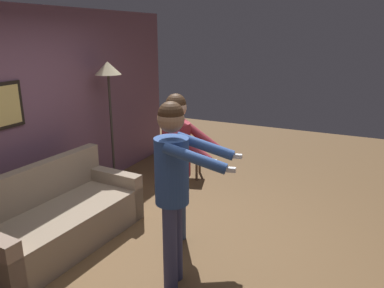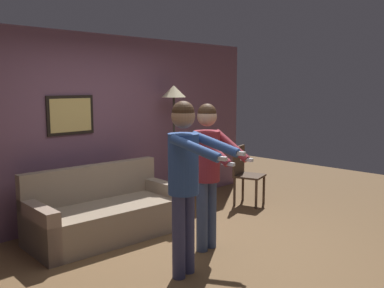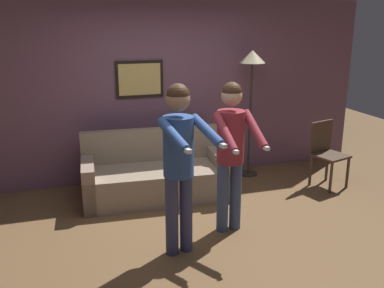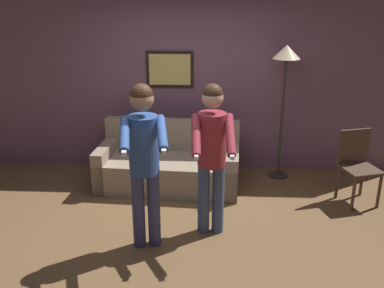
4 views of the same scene
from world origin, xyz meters
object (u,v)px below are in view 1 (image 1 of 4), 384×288
at_px(couch, 59,220).
at_px(person_standing_left, 174,179).
at_px(dining_chair_distant, 182,145).
at_px(person_standing_right, 178,157).
at_px(torchiere_lamp, 109,81).

xyz_separation_m(couch, person_standing_left, (-0.08, -1.51, 0.79)).
bearing_deg(dining_chair_distant, couch, 172.51).
relative_size(couch, person_standing_left, 1.12).
bearing_deg(couch, person_standing_left, -92.96).
bearing_deg(person_standing_left, couch, 87.04).
distance_m(couch, person_standing_right, 1.53).
height_order(couch, person_standing_left, person_standing_left).
xyz_separation_m(couch, dining_chair_distant, (2.42, -0.32, 0.25)).
relative_size(person_standing_left, person_standing_right, 1.03).
height_order(torchiere_lamp, dining_chair_distant, torchiere_lamp).
distance_m(torchiere_lamp, person_standing_left, 2.58).
bearing_deg(couch, torchiere_lamp, 14.45).
xyz_separation_m(person_standing_left, person_standing_right, (0.67, 0.31, -0.05)).
bearing_deg(person_standing_left, dining_chair_distant, 25.56).
relative_size(couch, torchiere_lamp, 1.03).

